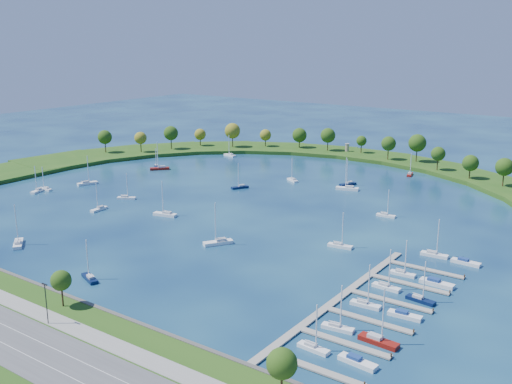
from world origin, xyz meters
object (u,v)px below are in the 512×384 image
Objects in this scene: moored_boat_0 at (347,188)px; moored_boat_14 at (18,243)px; moored_boat_10 at (90,277)px; moored_boat_16 at (340,245)px; docked_boat_6 at (386,286)px; docked_boat_7 at (420,299)px; docked_boat_9 at (436,283)px; moored_boat_13 at (87,183)px; moored_boat_18 at (156,166)px; moored_boat_6 at (410,174)px; docked_boat_2 at (338,326)px; docked_boat_8 at (403,272)px; docked_boat_3 at (378,340)px; harbor_tower at (347,147)px; moored_boat_11 at (348,183)px; docked_boat_10 at (434,254)px; moored_boat_2 at (386,215)px; moored_boat_1 at (230,155)px; moored_boat_12 at (126,197)px; moored_boat_7 at (38,190)px; moored_boat_8 at (160,168)px; moored_boat_15 at (293,179)px; moored_boat_4 at (218,242)px; docked_boat_4 at (365,303)px; docked_boat_11 at (466,262)px; moored_boat_17 at (99,208)px; moored_boat_9 at (45,188)px; docked_boat_0 at (313,347)px; dock_system at (364,306)px; docked_boat_1 at (357,361)px; moored_boat_5 at (240,186)px; moored_boat_3 at (165,214)px.

moored_boat_14 is at bearing 49.37° from moored_boat_0.
moored_boat_10 is 0.99× the size of moored_boat_16.
docked_boat_6 is 10.77m from docked_boat_7.
moored_boat_13 is at bearing 175.20° from docked_boat_9.
docked_boat_9 is (172.26, -65.58, -0.15)m from moored_boat_18.
moored_boat_6 is 185.74m from moored_boat_14.
docked_boat_2 reaches higher than docked_boat_8.
docked_boat_3 is 39.31m from docked_boat_9.
moored_boat_11 is (33.80, -65.96, -3.46)m from harbor_tower.
moored_boat_16 is 29.63m from docked_boat_10.
moored_boat_2 is 0.78× the size of moored_boat_14.
moored_boat_14 is at bearing 3.01° from moored_boat_11.
moored_boat_1 is 101.52m from moored_boat_12.
moored_boat_8 is at bearing 148.85° from moored_boat_7.
moored_boat_8 is at bearing 45.67° from moored_boat_15.
moored_boat_4 is 61.81m from docked_boat_4.
moored_boat_0 reaches higher than moored_boat_15.
moored_boat_16 is at bearing -164.69° from docked_boat_11.
moored_boat_17 is 128.91m from docked_boat_10.
moored_boat_12 is 140.33m from docked_boat_7.
moored_boat_8 reaches higher than moored_boat_9.
moored_boat_15 is 157.32m from docked_boat_0.
docked_boat_1 is at bearing -67.53° from dock_system.
docked_boat_2 is at bearing 147.59° from moored_boat_1.
moored_boat_1 is 1.08× the size of moored_boat_17.
moored_boat_9 is 0.89× the size of moored_boat_16.
dock_system is 26.17m from docked_boat_0.
moored_boat_10 is 1.04× the size of docked_boat_7.
docked_boat_8 is at bearing 90.12° from moored_boat_5.
docked_boat_6 is (71.15, 42.82, -0.01)m from moored_boat_10.
moored_boat_0 is 1.30× the size of docked_boat_7.
moored_boat_2 is 1.13× the size of docked_boat_9.
moored_boat_15 reaches higher than moored_boat_9.
moored_boat_2 is 0.74× the size of moored_boat_8.
docked_boat_6 is (127.51, -23.04, 0.01)m from moored_boat_12.
moored_boat_12 reaches higher than moored_boat_6.
moored_boat_15 is 107.10m from docked_boat_10.
moored_boat_7 is at bearing 76.20° from moored_boat_15.
docked_boat_9 is at bearing 164.12° from moored_boat_3.
moored_boat_11 is at bearing 106.69° from moored_boat_16.
docked_boat_1 is (70.46, -41.07, -0.34)m from moored_boat_4.
dock_system is at bearing -130.31° from moored_boat_14.
harbor_tower is at bearing 165.34° from moored_boat_17.
docked_boat_0 is (45.31, -175.18, -0.00)m from moored_boat_6.
moored_boat_5 reaches higher than moored_boat_17.
moored_boat_12 is at bearing 171.32° from moored_boat_16.
docked_boat_3 reaches higher than dock_system.
moored_boat_11 reaches higher than moored_boat_15.
docked_boat_6 reaches higher than docked_boat_11.
moored_boat_8 reaches higher than docked_boat_1.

